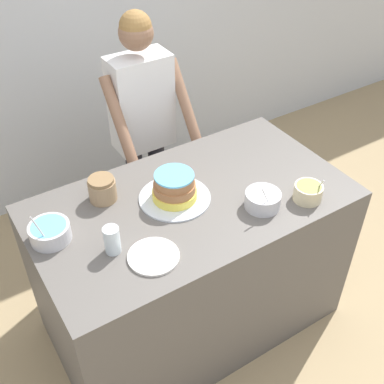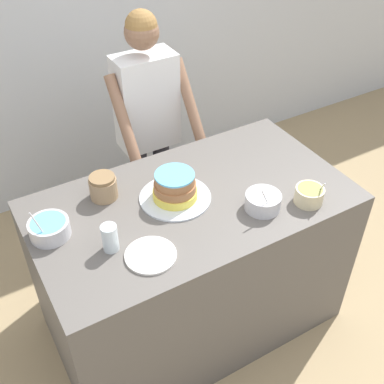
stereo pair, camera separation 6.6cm
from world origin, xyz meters
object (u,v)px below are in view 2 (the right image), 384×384
Objects in this scene: frosting_bowl_olive at (309,195)px; ceramic_plate at (151,255)px; cake at (175,188)px; person_baker at (148,115)px; drinking_glass at (110,238)px; frosting_bowl_blue at (49,228)px; stoneware_jar at (103,187)px; frosting_bowl_white at (263,201)px.

frosting_bowl_olive is 0.84m from ceramic_plate.
person_baker is at bearing 73.89° from cake.
person_baker is at bearing 55.35° from drinking_glass.
ceramic_plate is (0.33, -0.35, -0.04)m from frosting_bowl_blue.
drinking_glass is at bearing -158.37° from cake.
cake is 0.41m from ceramic_plate.
frosting_bowl_blue is at bearing 134.08° from ceramic_plate.
drinking_glass reaches higher than stoneware_jar.
ceramic_plate is (-0.49, -1.03, -0.04)m from person_baker.
person_baker is 8.66× the size of frosting_bowl_blue.
drinking_glass is (0.20, -0.22, 0.02)m from frosting_bowl_blue.
frosting_bowl_olive is at bearing -72.72° from person_baker.
stoneware_jar is (-0.02, 0.48, 0.06)m from ceramic_plate.
person_baker is at bearing 39.56° from frosting_bowl_blue.
ceramic_plate is at bearing -45.92° from frosting_bowl_blue.
frosting_bowl_olive is at bearing -19.25° from frosting_bowl_blue.
ceramic_plate is at bearing 175.74° from frosting_bowl_olive.
cake reaches higher than drinking_glass.
ceramic_plate is (-0.83, 0.06, -0.04)m from frosting_bowl_olive.
stoneware_jar is (-0.30, 0.19, -0.00)m from cake.
drinking_glass is at bearing -46.64° from frosting_bowl_blue.
frosting_bowl_white reaches higher than ceramic_plate.
ceramic_plate is (0.13, -0.13, -0.06)m from drinking_glass.
drinking_glass is at bearing 168.81° from frosting_bowl_olive.
frosting_bowl_olive is 0.64× the size of ceramic_plate.
frosting_bowl_blue reaches higher than frosting_bowl_white.
frosting_bowl_blue is at bearing 160.75° from frosting_bowl_olive.
stoneware_jar is (-0.63, 0.47, 0.02)m from frosting_bowl_white.
frosting_bowl_blue reaches higher than ceramic_plate.
person_baker reaches higher than frosting_bowl_white.
cake is 2.61× the size of stoneware_jar.
frosting_bowl_blue reaches higher than frosting_bowl_olive.
frosting_bowl_blue is at bearing 160.63° from frosting_bowl_white.
stoneware_jar is at bearing 147.51° from frosting_bowl_olive.
person_baker is 11.89× the size of stoneware_jar.
person_baker is 0.75m from stoneware_jar.
frosting_bowl_olive is (0.34, -1.09, 0.00)m from person_baker.
cake is 0.62m from frosting_bowl_blue.
frosting_bowl_white reaches higher than frosting_bowl_olive.
drinking_glass is at bearing 135.27° from ceramic_plate.
person_baker is 12.27× the size of drinking_glass.
person_baker is 1.14m from frosting_bowl_olive.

